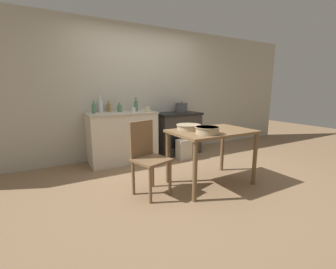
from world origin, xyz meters
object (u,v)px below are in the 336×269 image
Objects in this scene: work_table at (212,138)px; bottle_center at (120,108)px; bottle_center_left at (136,106)px; flour_sack at (184,149)px; stove at (177,133)px; bottle_mid_left at (100,106)px; mixing_bowl_small at (207,130)px; cup_mid_right at (147,109)px; bottle_far_left at (109,108)px; mixing_bowl_large at (189,127)px; cup_center_right at (133,110)px; bottle_left at (94,108)px; stock_pot at (181,107)px; chair at (147,155)px.

work_table is 1.88m from bottle_center.
flour_sack is at bearing -34.28° from bottle_center_left.
stove is 5.39× the size of bottle_center.
mixing_bowl_small is at bearing -66.40° from bottle_mid_left.
work_table is 11.94× the size of cup_mid_right.
bottle_center is at bearing 177.60° from bottle_center_left.
stove is 1.65m from bottle_mid_left.
bottle_center_left reaches higher than stove.
mixing_bowl_large is at bearing -67.55° from bottle_far_left.
flour_sack is at bearing -26.24° from bottle_center.
bottle_center reaches higher than cup_center_right.
bottle_center is at bearing 153.76° from flour_sack.
mixing_bowl_small is 1.66m from cup_mid_right.
stove is at bearing -0.89° from bottle_left.
stock_pot is 1.35m from bottle_center.
bottle_center_left is at bearing -179.13° from stock_pot.
bottle_left reaches higher than mixing_bowl_large.
chair is at bearing 169.73° from work_table.
mixing_bowl_small is 2.11m from bottle_far_left.
mixing_bowl_large is 1.09× the size of mixing_bowl_small.
mixing_bowl_small is at bearing -113.43° from stock_pot.
bottle_far_left is (-0.71, 1.98, 0.17)m from mixing_bowl_small.
bottle_mid_left is at bearing 173.04° from stove.
mixing_bowl_small is 3.29× the size of cup_mid_right.
flour_sack is 1.24× the size of mixing_bowl_small.
flour_sack is 4.23× the size of cup_center_right.
bottle_mid_left is (-1.39, 0.64, 0.84)m from flour_sack.
cup_center_right is (-0.38, 1.58, 0.14)m from mixing_bowl_small.
bottle_mid_left reaches higher than stove.
bottle_far_left reaches higher than work_table.
stock_pot is 0.88× the size of bottle_mid_left.
chair is 1.72m from bottle_far_left.
flour_sack is 1.24m from bottle_center_left.
stove is at bearing -4.22° from bottle_center_left.
work_table is at bearing -34.90° from mixing_bowl_large.
work_table is at bearing -108.97° from stock_pot.
bottle_far_left is at bearing 152.30° from cup_mid_right.
bottle_left is at bearing -178.27° from stock_pot.
work_table is at bearing -78.39° from cup_mid_right.
flour_sack is 1.30× the size of bottle_mid_left.
bottle_mid_left is 0.85m from cup_mid_right.
stock_pot is 1.52m from bottle_far_left.
bottle_mid_left is at bearing 176.41° from stock_pot.
bottle_mid_left is 1.72× the size of bottle_center.
cup_mid_right is at bearing -24.41° from bottle_center.
mixing_bowl_large is 1.98× the size of bottle_center.
chair is at bearing -132.71° from stove.
mixing_bowl_small is 2.08m from bottle_left.
cup_center_right reaches higher than stove.
cup_center_right is (-1.04, -0.20, 0.54)m from stove.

